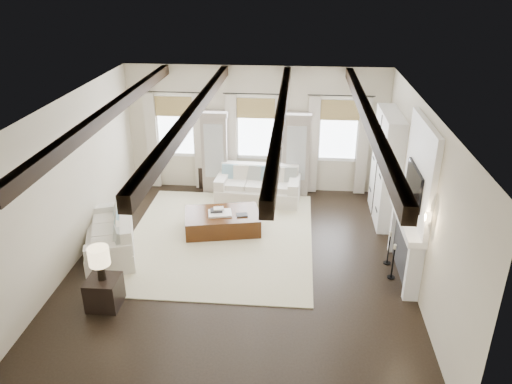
# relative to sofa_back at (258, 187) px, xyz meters

# --- Properties ---
(ground) EXTENTS (7.50, 7.50, 0.00)m
(ground) POSITION_rel_sofa_back_xyz_m (-0.12, -3.01, -0.36)
(ground) COLOR black
(ground) RESTS_ON ground
(room_shell) EXTENTS (6.54, 7.54, 3.22)m
(room_shell) POSITION_rel_sofa_back_xyz_m (0.63, -2.11, 1.53)
(room_shell) COLOR beige
(room_shell) RESTS_ON ground
(area_rug) EXTENTS (3.92, 4.56, 0.02)m
(area_rug) POSITION_rel_sofa_back_xyz_m (-0.65, -1.99, -0.35)
(area_rug) COLOR beige
(area_rug) RESTS_ON ground
(sofa_back) EXTENTS (2.09, 1.04, 0.87)m
(sofa_back) POSITION_rel_sofa_back_xyz_m (0.00, 0.00, 0.00)
(sofa_back) COLOR white
(sofa_back) RESTS_ON ground
(sofa_left) EXTENTS (1.53, 2.21, 0.86)m
(sofa_left) POSITION_rel_sofa_back_xyz_m (-2.76, -2.67, -0.00)
(sofa_left) COLOR white
(sofa_left) RESTS_ON ground
(ottoman) EXTENTS (1.78, 1.31, 0.42)m
(ottoman) POSITION_rel_sofa_back_xyz_m (-0.66, -1.63, -0.15)
(ottoman) COLOR black
(ottoman) RESTS_ON ground
(tray) EXTENTS (0.57, 0.47, 0.04)m
(tray) POSITION_rel_sofa_back_xyz_m (-0.70, -1.67, 0.08)
(tray) COLOR white
(tray) RESTS_ON ottoman
(book_lower) EXTENTS (0.30, 0.25, 0.04)m
(book_lower) POSITION_rel_sofa_back_xyz_m (-0.79, -1.62, 0.12)
(book_lower) COLOR #262628
(book_lower) RESTS_ON tray
(book_upper) EXTENTS (0.25, 0.21, 0.03)m
(book_upper) POSITION_rel_sofa_back_xyz_m (-0.74, -1.60, 0.16)
(book_upper) COLOR beige
(book_upper) RESTS_ON book_lower
(book_loose) EXTENTS (0.27, 0.23, 0.03)m
(book_loose) POSITION_rel_sofa_back_xyz_m (-0.21, -1.70, 0.08)
(book_loose) COLOR #262628
(book_loose) RESTS_ON ottoman
(side_table_front) EXTENTS (0.54, 0.54, 0.54)m
(side_table_front) POSITION_rel_sofa_back_xyz_m (-2.28, -4.47, -0.09)
(side_table_front) COLOR black
(side_table_front) RESTS_ON ground
(lamp_front) EXTENTS (0.35, 0.35, 0.61)m
(lamp_front) POSITION_rel_sofa_back_xyz_m (-2.28, -4.47, 0.60)
(lamp_front) COLOR black
(lamp_front) RESTS_ON side_table_front
(side_table_back) EXTENTS (0.39, 0.39, 0.58)m
(side_table_back) POSITION_rel_sofa_back_xyz_m (-1.42, 0.76, -0.07)
(side_table_back) COLOR black
(side_table_back) RESTS_ON ground
(lamp_back) EXTENTS (0.35, 0.35, 0.60)m
(lamp_back) POSITION_rel_sofa_back_xyz_m (-1.42, 0.76, 0.63)
(lamp_back) COLOR black
(lamp_back) RESTS_ON side_table_back
(candlestick_near) EXTENTS (0.15, 0.15, 0.72)m
(candlestick_near) POSITION_rel_sofa_back_xyz_m (2.78, -3.19, -0.06)
(candlestick_near) COLOR black
(candlestick_near) RESTS_ON ground
(candlestick_far) EXTENTS (0.14, 0.14, 0.71)m
(candlestick_far) POSITION_rel_sofa_back_xyz_m (2.78, -2.68, -0.06)
(candlestick_far) COLOR black
(candlestick_far) RESTS_ON ground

